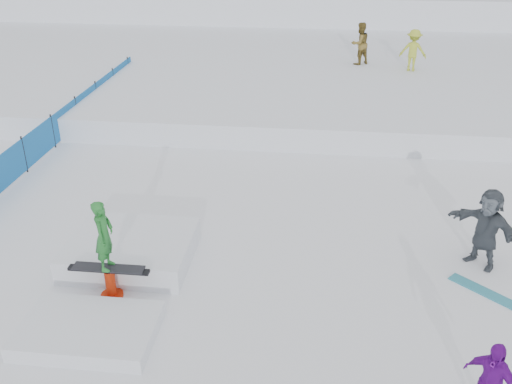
# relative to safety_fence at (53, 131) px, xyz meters

# --- Properties ---
(ground) EXTENTS (120.00, 120.00, 0.00)m
(ground) POSITION_rel_safety_fence_xyz_m (6.50, -6.60, -0.55)
(ground) COLOR white
(snow_berm) EXTENTS (60.00, 14.00, 2.40)m
(snow_berm) POSITION_rel_safety_fence_xyz_m (6.50, 23.40, 0.65)
(snow_berm) COLOR white
(snow_berm) RESTS_ON ground
(snow_midrise) EXTENTS (50.00, 18.00, 0.80)m
(snow_midrise) POSITION_rel_safety_fence_xyz_m (6.50, 9.40, -0.15)
(snow_midrise) COLOR white
(snow_midrise) RESTS_ON ground
(safety_fence) EXTENTS (0.05, 16.00, 1.10)m
(safety_fence) POSITION_rel_safety_fence_xyz_m (0.00, 0.00, 0.00)
(safety_fence) COLOR #1865AE
(safety_fence) RESTS_ON ground
(walker_olive) EXTENTS (1.08, 1.04, 1.75)m
(walker_olive) POSITION_rel_safety_fence_xyz_m (9.91, 8.72, 1.13)
(walker_olive) COLOR brown
(walker_olive) RESTS_ON snow_midrise
(walker_ygreen) EXTENTS (1.20, 0.87, 1.67)m
(walker_ygreen) POSITION_rel_safety_fence_xyz_m (12.02, 7.87, 1.09)
(walker_ygreen) COLOR gold
(walker_ygreen) RESTS_ON snow_midrise
(spectator_purple) EXTENTS (0.86, 0.84, 1.45)m
(spectator_purple) POSITION_rel_safety_fence_xyz_m (11.00, -9.60, 0.18)
(spectator_purple) COLOR #6F0D9A
(spectator_purple) RESTS_ON ground
(spectator_dark) EXTENTS (1.53, 1.55, 1.78)m
(spectator_dark) POSITION_rel_safety_fence_xyz_m (11.93, -5.31, 0.34)
(spectator_dark) COLOR #444B53
(spectator_dark) RESTS_ON ground
(loose_board_teal) EXTENTS (1.23, 1.14, 0.03)m
(loose_board_teal) POSITION_rel_safety_fence_xyz_m (11.78, -6.32, -0.54)
(loose_board_teal) COLOR teal
(loose_board_teal) RESTS_ON ground
(jib_rail_feature) EXTENTS (2.60, 4.40, 2.11)m
(jib_rail_feature) POSITION_rel_safety_fence_xyz_m (4.45, -6.75, -0.25)
(jib_rail_feature) COLOR white
(jib_rail_feature) RESTS_ON ground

